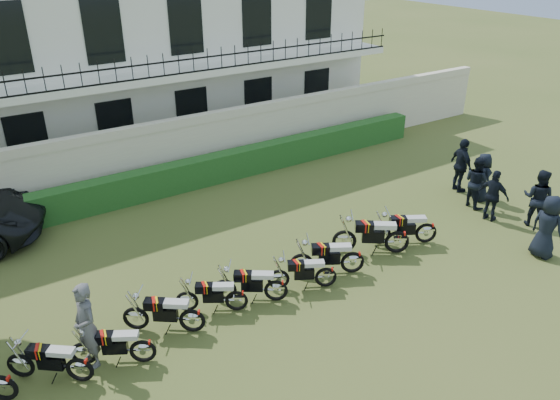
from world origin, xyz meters
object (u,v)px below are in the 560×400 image
at_px(motorcycle_0, 1,382).
at_px(motorcycle_1, 79,364).
at_px(motorcycle_3, 192,315).
at_px(officer_1, 538,198).
at_px(motorcycle_9, 427,228).
at_px(motorcycle_8, 397,237).
at_px(officer_5, 461,165).
at_px(officer_3, 482,177).
at_px(motorcycle_4, 236,296).
at_px(inspector, 86,326).
at_px(officer_4, 476,182).
at_px(motorcycle_7, 353,257).
at_px(motorcycle_2, 142,346).
at_px(motorcycle_6, 326,272).
at_px(motorcycle_5, 276,286).
at_px(officer_2, 493,196).
at_px(officer_0, 547,227).

bearing_deg(motorcycle_0, motorcycle_1, -65.46).
height_order(motorcycle_3, officer_1, officer_1).
xyz_separation_m(motorcycle_9, officer_1, (3.59, -1.00, 0.41)).
bearing_deg(motorcycle_1, motorcycle_8, -50.28).
bearing_deg(motorcycle_3, officer_5, -43.60).
distance_m(motorcycle_8, officer_3, 4.87).
relative_size(motorcycle_3, officer_5, 0.82).
height_order(motorcycle_1, motorcycle_8, motorcycle_8).
bearing_deg(motorcycle_9, officer_3, -44.30).
relative_size(motorcycle_1, motorcycle_4, 0.98).
xyz_separation_m(motorcycle_0, motorcycle_3, (3.83, -0.12, -0.01)).
height_order(inspector, officer_5, inspector).
bearing_deg(officer_5, motorcycle_0, 113.28).
height_order(motorcycle_9, officer_4, officer_4).
distance_m(motorcycle_0, motorcycle_8, 9.97).
distance_m(motorcycle_0, inspector, 1.76).
bearing_deg(officer_5, motorcycle_7, 123.62).
bearing_deg(motorcycle_2, motorcycle_4, -49.23).
bearing_deg(motorcycle_7, motorcycle_6, 126.89).
height_order(motorcycle_1, motorcycle_5, motorcycle_5).
distance_m(motorcycle_5, officer_2, 7.82).
xyz_separation_m(motorcycle_2, motorcycle_7, (5.74, 0.21, 0.05)).
relative_size(motorcycle_0, officer_3, 0.98).
bearing_deg(officer_4, officer_1, -157.83).
bearing_deg(motorcycle_3, officer_2, -54.01).
bearing_deg(motorcycle_2, officer_2, -58.97).
bearing_deg(motorcycle_6, motorcycle_5, 110.71).
bearing_deg(officer_5, motorcycle_4, 116.59).
relative_size(motorcycle_7, officer_0, 0.96).
bearing_deg(officer_2, motorcycle_0, 75.82).
bearing_deg(officer_3, officer_1, -162.34).
bearing_deg(motorcycle_7, officer_1, -68.86).
distance_m(motorcycle_2, officer_0, 10.86).
bearing_deg(motorcycle_8, inspector, 123.46).
bearing_deg(motorcycle_7, officer_0, -84.14).
bearing_deg(motorcycle_2, officer_3, -53.74).
xyz_separation_m(motorcycle_1, officer_1, (13.31, -0.90, 0.45)).
distance_m(motorcycle_4, motorcycle_7, 3.30).
relative_size(motorcycle_8, motorcycle_9, 1.03).
bearing_deg(motorcycle_2, motorcycle_7, -57.78).
bearing_deg(motorcycle_8, officer_5, -33.07).
height_order(motorcycle_5, officer_0, officer_0).
xyz_separation_m(motorcycle_1, motorcycle_7, (6.96, 0.06, 0.04)).
bearing_deg(motorcycle_6, motorcycle_1, 117.93).
height_order(officer_1, officer_5, officer_5).
bearing_deg(motorcycle_4, motorcycle_8, -59.65).
bearing_deg(motorcycle_6, officer_0, -80.67).
bearing_deg(motorcycle_7, officer_2, -60.62).
bearing_deg(motorcycle_9, motorcycle_4, 117.77).
height_order(motorcycle_5, motorcycle_8, motorcycle_8).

